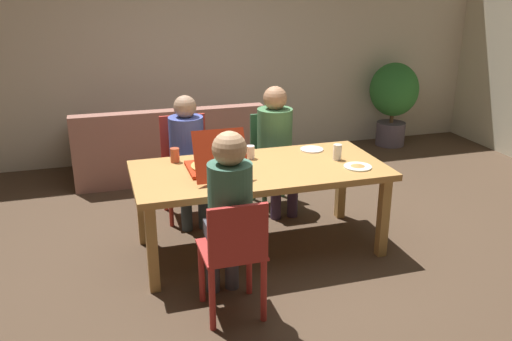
% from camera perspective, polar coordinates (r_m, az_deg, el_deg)
% --- Properties ---
extents(ground_plane, '(20.00, 20.00, 0.00)m').
position_cam_1_polar(ground_plane, '(4.60, 0.36, -8.23)').
color(ground_plane, '#4B3828').
extents(back_wall, '(7.70, 0.12, 2.86)m').
position_cam_1_polar(back_wall, '(6.75, -6.63, 13.45)').
color(back_wall, beige).
rests_on(back_wall, ground).
extents(dining_table, '(2.02, 0.96, 0.73)m').
position_cam_1_polar(dining_table, '(4.33, 0.38, -0.60)').
color(dining_table, '#B58143').
rests_on(dining_table, ground).
extents(chair_0, '(0.40, 0.40, 0.86)m').
position_cam_1_polar(chair_0, '(3.52, -2.35, -8.80)').
color(chair_0, '#B52F2B').
rests_on(chair_0, ground).
extents(person_0, '(0.29, 0.47, 1.28)m').
position_cam_1_polar(person_0, '(3.52, -2.93, -3.95)').
color(person_0, '#43444E').
rests_on(person_0, ground).
extents(chair_1, '(0.45, 0.43, 0.94)m').
position_cam_1_polar(chair_1, '(5.14, -7.44, 1.06)').
color(chair_1, '#B13229').
rests_on(chair_1, ground).
extents(person_1, '(0.32, 0.52, 1.17)m').
position_cam_1_polar(person_1, '(4.94, -7.22, 2.31)').
color(person_1, '#323D45').
rests_on(person_1, ground).
extents(chair_2, '(0.39, 0.45, 0.90)m').
position_cam_1_polar(chair_2, '(5.33, 1.68, 1.30)').
color(chair_2, '#366140').
rests_on(chair_2, ground).
extents(person_2, '(0.34, 0.52, 1.20)m').
position_cam_1_polar(person_2, '(5.14, 2.18, 3.45)').
color(person_2, '#3D2C47').
rests_on(person_2, ground).
extents(pizza_box_0, '(0.39, 0.57, 0.38)m').
position_cam_1_polar(pizza_box_0, '(4.21, -4.46, 0.56)').
color(pizza_box_0, '#B62A11').
rests_on(pizza_box_0, dining_table).
extents(plate_0, '(0.20, 0.20, 0.01)m').
position_cam_1_polar(plate_0, '(4.77, 5.93, 2.24)').
color(plate_0, white).
rests_on(plate_0, dining_table).
extents(plate_1, '(0.22, 0.22, 0.03)m').
position_cam_1_polar(plate_1, '(4.38, 10.72, 0.44)').
color(plate_1, white).
rests_on(plate_1, dining_table).
extents(drinking_glass_0, '(0.07, 0.07, 0.13)m').
position_cam_1_polar(drinking_glass_0, '(4.52, 8.60, 1.94)').
color(drinking_glass_0, silver).
rests_on(drinking_glass_0, dining_table).
extents(drinking_glass_1, '(0.08, 0.08, 0.12)m').
position_cam_1_polar(drinking_glass_1, '(4.47, -8.59, 1.62)').
color(drinking_glass_1, '#BC4E33').
rests_on(drinking_glass_1, dining_table).
extents(drinking_glass_2, '(0.07, 0.07, 0.11)m').
position_cam_1_polar(drinking_glass_2, '(4.50, -0.62, 1.95)').
color(drinking_glass_2, silver).
rests_on(drinking_glass_2, dining_table).
extents(couch, '(2.08, 0.86, 0.82)m').
position_cam_1_polar(couch, '(6.28, -9.31, 2.21)').
color(couch, '#986557').
rests_on(couch, ground).
extents(potted_plant, '(0.64, 0.64, 1.11)m').
position_cam_1_polar(potted_plant, '(7.45, 14.37, 7.67)').
color(potted_plant, '#594F5D').
rests_on(potted_plant, ground).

